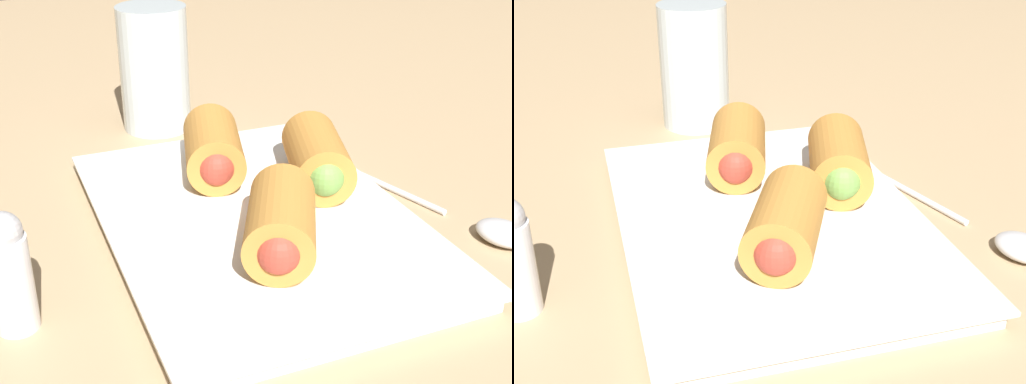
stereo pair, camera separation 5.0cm
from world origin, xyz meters
TOP-DOWN VIEW (x-y plane):
  - table_surface at (0.00, 0.00)cm, footprint 180.00×140.00cm
  - serving_plate at (-0.57, 2.31)cm, footprint 30.52×21.15cm
  - roll_front_left at (-6.33, 3.00)cm, footprint 9.45×7.69cm
  - roll_front_right at (6.60, 2.95)cm, footprint 9.43×6.55cm
  - roll_back_left at (1.91, -3.85)cm, footprint 9.43×6.74cm
  - spoon at (-7.13, -12.98)cm, footprint 17.90×7.03cm
  - drinking_glass at (22.40, 3.31)cm, footprint 6.57×6.57cm

SIDE VIEW (x-z plane):
  - table_surface at x=0.00cm, z-range 0.00..2.00cm
  - spoon at x=-7.13cm, z-range 1.94..3.35cm
  - serving_plate at x=-0.57cm, z-range 2.01..3.51cm
  - roll_front_left at x=-6.33cm, z-range 3.50..7.98cm
  - roll_front_right at x=6.60cm, z-range 3.50..7.98cm
  - roll_back_left at x=1.91cm, z-range 3.50..7.98cm
  - drinking_glass at x=22.40cm, z-range 2.00..13.83cm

